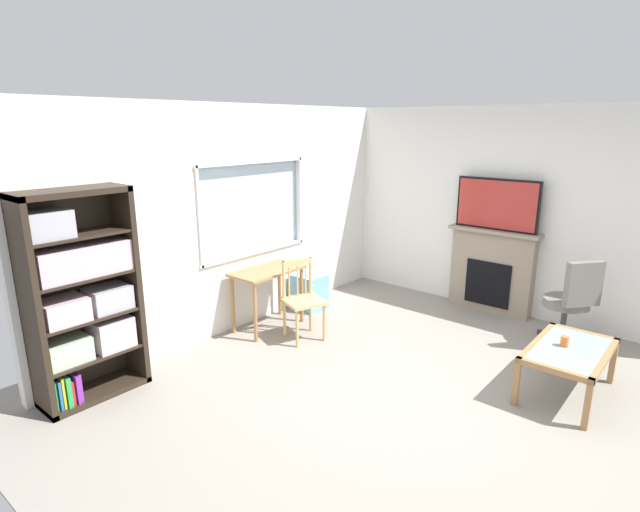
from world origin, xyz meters
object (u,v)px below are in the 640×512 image
at_px(fireplace, 491,270).
at_px(sippy_cup, 565,341).
at_px(tv, 497,204).
at_px(office_chair, 572,298).
at_px(bookshelf, 81,296).
at_px(desk_under_window, 268,280).
at_px(plastic_drawer_unit, 309,291).
at_px(wooden_chair, 303,299).
at_px(coffee_table, 569,354).

relative_size(fireplace, sippy_cup, 12.72).
relative_size(tv, sippy_cup, 11.38).
bearing_deg(fireplace, office_chair, -114.99).
height_order(fireplace, tv, tv).
relative_size(bookshelf, desk_under_window, 2.15).
height_order(fireplace, office_chair, fireplace).
distance_m(desk_under_window, plastic_drawer_unit, 0.87).
xyz_separation_m(office_chair, sippy_cup, (-1.06, -0.21, -0.06)).
height_order(plastic_drawer_unit, sippy_cup, sippy_cup).
height_order(fireplace, sippy_cup, fireplace).
distance_m(desk_under_window, wooden_chair, 0.53).
bearing_deg(desk_under_window, bookshelf, 177.05).
bearing_deg(sippy_cup, fireplace, 39.59).
relative_size(wooden_chair, coffee_table, 0.88).
bearing_deg(tv, office_chair, -114.20).
height_order(bookshelf, sippy_cup, bookshelf).
relative_size(bookshelf, office_chair, 1.86).
distance_m(bookshelf, office_chair, 4.89).
relative_size(plastic_drawer_unit, tv, 0.45).
height_order(wooden_chair, fireplace, fireplace).
xyz_separation_m(desk_under_window, plastic_drawer_unit, (0.79, 0.05, -0.37)).
bearing_deg(office_chair, sippy_cup, -168.89).
xyz_separation_m(plastic_drawer_unit, office_chair, (0.95, -2.94, 0.32)).
height_order(desk_under_window, plastic_drawer_unit, desk_under_window).
relative_size(office_chair, sippy_cup, 11.11).
bearing_deg(plastic_drawer_unit, tv, -51.99).
distance_m(desk_under_window, fireplace, 2.88).
relative_size(coffee_table, sippy_cup, 11.31).
distance_m(office_chair, coffee_table, 1.12).
bearing_deg(bookshelf, tv, -23.74).
height_order(desk_under_window, wooden_chair, wooden_chair).
distance_m(desk_under_window, coffee_table, 3.23).
distance_m(plastic_drawer_unit, sippy_cup, 3.16).
xyz_separation_m(desk_under_window, coffee_table, (0.67, -3.15, -0.22)).
bearing_deg(coffee_table, sippy_cup, 79.88).
bearing_deg(bookshelf, wooden_chair, -16.28).
xyz_separation_m(desk_under_window, office_chair, (1.74, -2.89, -0.04)).
bearing_deg(coffee_table, bookshelf, 130.42).
height_order(plastic_drawer_unit, fireplace, fireplace).
bearing_deg(wooden_chair, desk_under_window, 94.38).
distance_m(tv, office_chair, 1.46).
bearing_deg(fireplace, desk_under_window, 141.41).
xyz_separation_m(office_chair, coffee_table, (-1.07, -0.26, -0.17)).
bearing_deg(desk_under_window, tv, -38.82).
distance_m(fireplace, tv, 0.86).
bearing_deg(office_chair, coffee_table, -166.27).
distance_m(tv, sippy_cup, 2.22).
bearing_deg(desk_under_window, plastic_drawer_unit, 3.62).
bearing_deg(tv, plastic_drawer_unit, 128.01).
xyz_separation_m(plastic_drawer_unit, fireplace, (1.46, -1.85, 0.31)).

